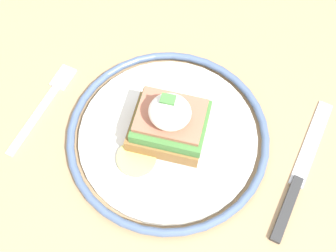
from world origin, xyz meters
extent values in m
cube|color=tan|center=(0.00, 0.00, 0.73)|extent=(0.83, 0.82, 0.03)
cylinder|color=tan|center=(-0.35, 0.35, 0.36)|extent=(0.06, 0.06, 0.71)
cylinder|color=silver|center=(-0.03, 0.05, 0.75)|extent=(0.23, 0.23, 0.01)
torus|color=slate|center=(-0.03, 0.05, 0.75)|extent=(0.25, 0.25, 0.01)
cube|color=olive|center=(-0.03, 0.05, 0.77)|extent=(0.09, 0.07, 0.02)
cube|color=#427A38|center=(-0.03, 0.05, 0.79)|extent=(0.08, 0.07, 0.02)
cube|color=#AD664C|center=(-0.03, 0.05, 0.80)|extent=(0.08, 0.06, 0.01)
ellipsoid|color=white|center=(-0.03, 0.05, 0.82)|extent=(0.05, 0.04, 0.04)
cylinder|color=#EAD166|center=(-0.06, 0.01, 0.76)|extent=(0.05, 0.05, 0.00)
cube|color=#47843D|center=(-0.03, 0.05, 0.84)|extent=(0.02, 0.01, 0.00)
cube|color=silver|center=(-0.21, 0.03, 0.74)|extent=(0.03, 0.11, 0.00)
cube|color=silver|center=(-0.19, 0.10, 0.74)|extent=(0.03, 0.04, 0.00)
cube|color=#2D2D2D|center=(0.13, -0.01, 0.74)|extent=(0.03, 0.09, 0.01)
cube|color=silver|center=(0.15, 0.09, 0.74)|extent=(0.05, 0.13, 0.00)
camera|label=1|loc=(0.03, -0.17, 1.23)|focal=45.00mm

